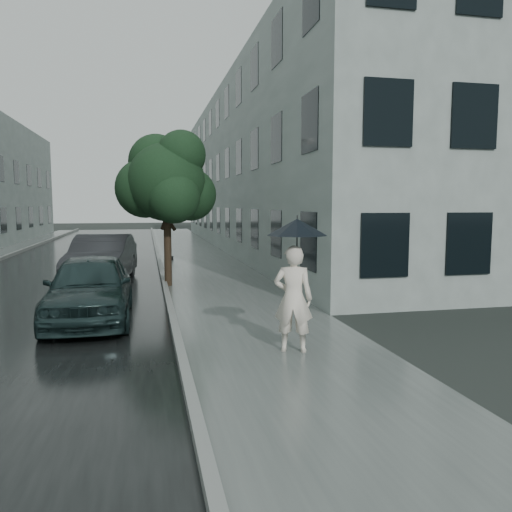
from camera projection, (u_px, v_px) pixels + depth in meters
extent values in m
plane|color=black|center=(260.00, 338.00, 9.56)|extent=(120.00, 120.00, 0.00)
cube|color=slate|center=(203.00, 264.00, 21.27)|extent=(3.50, 60.00, 0.01)
cube|color=slate|center=(160.00, 263.00, 20.87)|extent=(0.15, 60.00, 0.15)
cube|color=black|center=(72.00, 267.00, 20.13)|extent=(6.85, 60.00, 0.00)
cube|color=#94A19D|center=(277.00, 170.00, 29.21)|extent=(7.00, 36.00, 9.00)
cube|color=black|center=(218.00, 170.00, 28.46)|extent=(0.08, 32.40, 7.20)
cube|color=black|center=(29.00, 184.00, 36.07)|extent=(0.08, 16.20, 6.40)
imported|color=silver|center=(293.00, 299.00, 8.57)|extent=(0.78, 0.65, 1.85)
cylinder|color=black|center=(297.00, 265.00, 8.49)|extent=(0.02, 0.02, 1.02)
cone|color=black|center=(297.00, 227.00, 8.42)|extent=(1.32, 1.32, 0.28)
cylinder|color=black|center=(297.00, 218.00, 8.40)|extent=(0.02, 0.02, 0.08)
cylinder|color=black|center=(296.00, 296.00, 8.54)|extent=(0.03, 0.03, 0.06)
cylinder|color=#332619|center=(168.00, 249.00, 15.51)|extent=(0.23, 0.23, 2.29)
sphere|color=#1B3C21|center=(166.00, 182.00, 15.29)|extent=(2.40, 2.40, 2.40)
sphere|color=#1B3C21|center=(190.00, 195.00, 15.76)|extent=(1.66, 1.66, 1.66)
sphere|color=#1B3C21|center=(145.00, 188.00, 15.54)|extent=(1.85, 1.85, 1.85)
sphere|color=#1B3C21|center=(174.00, 197.00, 14.75)|extent=(1.56, 1.56, 1.56)
sphere|color=#1B3C21|center=(156.00, 162.00, 15.70)|extent=(1.75, 1.75, 1.75)
sphere|color=#1B3C21|center=(181.00, 155.00, 15.13)|extent=(1.49, 1.49, 1.49)
cylinder|color=black|center=(169.00, 199.00, 22.32)|extent=(0.12, 0.12, 5.51)
cylinder|color=black|center=(170.00, 258.00, 22.59)|extent=(0.28, 0.28, 0.20)
cylinder|color=black|center=(162.00, 136.00, 21.99)|extent=(0.50, 0.11, 0.08)
sphere|color=silver|center=(156.00, 137.00, 21.94)|extent=(0.32, 0.32, 0.32)
imported|color=#192A2B|center=(90.00, 287.00, 10.85)|extent=(1.77, 4.32, 1.47)
imported|color=#222427|center=(102.00, 259.00, 16.05)|extent=(2.12, 4.88, 1.56)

